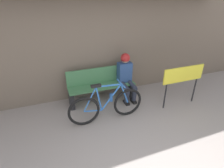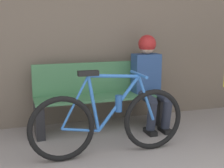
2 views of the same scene
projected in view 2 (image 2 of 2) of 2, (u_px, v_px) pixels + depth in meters
park_bench_near at (100, 98)px, 3.94m from camera, size 1.65×0.42×0.84m
bicycle at (110, 121)px, 3.14m from camera, size 1.62×0.40×0.88m
person_seated at (149, 75)px, 3.98m from camera, size 0.34×0.61×1.18m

